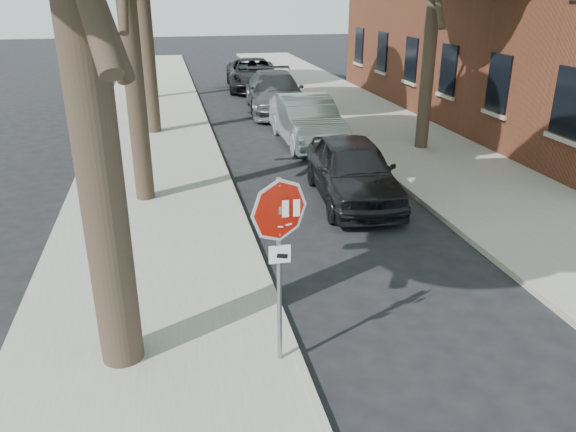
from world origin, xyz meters
name	(u,v)px	position (x,y,z in m)	size (l,w,h in m)	color
ground	(328,358)	(0.00, 0.00, 0.00)	(120.00, 120.00, 0.00)	black
sidewalk_left	(152,147)	(-2.50, 12.00, 0.06)	(4.00, 55.00, 0.12)	gray
sidewalk_right	(396,134)	(6.00, 12.00, 0.06)	(4.00, 55.00, 0.12)	gray
curb_left	(215,144)	(-0.45, 12.00, 0.07)	(0.12, 55.00, 0.13)	#9E9384
curb_right	(341,137)	(3.95, 12.00, 0.07)	(0.12, 55.00, 0.13)	#9E9384
stop_sign	(279,237)	(-0.70, -0.03, 1.95)	(0.76, 0.34, 2.61)	gray
car_a	(353,170)	(2.36, 6.09, 0.76)	(1.79, 4.46, 1.52)	black
car_b	(307,121)	(2.60, 11.59, 0.79)	(1.67, 4.78, 1.58)	#B4B6BD
car_c	(275,92)	(2.60, 17.08, 0.81)	(2.28, 5.60, 1.62)	#48474C
car_d	(253,74)	(2.60, 22.96, 0.77)	(2.57, 5.57, 1.55)	black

